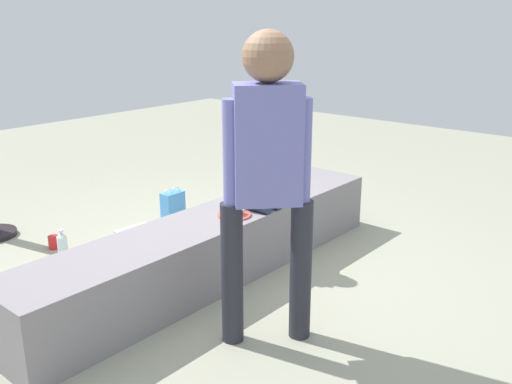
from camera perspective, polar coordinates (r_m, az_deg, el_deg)
The scene contains 11 objects.
ground_plane at distance 3.84m, azimuth -4.14°, elevation -8.45°, with size 12.00×12.00×0.00m, color gray.
concrete_ledge at distance 3.76m, azimuth -4.21°, elevation -5.55°, with size 2.92×0.50×0.42m, color gray.
child_seated at distance 3.82m, azimuth -0.61°, elevation 1.65°, with size 0.28×0.32×0.48m.
adult_standing at distance 2.78m, azimuth 1.15°, elevation 2.84°, with size 0.38×0.37×1.62m.
cake_plate at distance 3.68m, azimuth -2.20°, elevation -2.09°, with size 0.22×0.22×0.07m.
gift_bag at distance 4.83m, azimuth -8.39°, elevation -1.43°, with size 0.19×0.11×0.29m.
water_bottle_near_gift at distance 4.61m, azimuth -2.72°, elevation -2.45°, with size 0.07×0.07×0.23m.
water_bottle_far_side at distance 4.24m, azimuth -18.93°, elevation -5.24°, with size 0.07×0.07×0.24m.
party_cup_red at distance 4.50m, azimuth -19.74°, elevation -4.80°, with size 0.08×0.08×0.10m, color red.
cake_box_white at distance 4.39m, azimuth -11.61°, elevation -4.56°, with size 0.28×0.28×0.11m, color white.
handbag_black_leather at distance 4.75m, azimuth 0.90°, elevation -1.83°, with size 0.31×0.14×0.32m.
Camera 1 is at (-2.45, -2.44, 1.68)m, focal length 39.63 mm.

